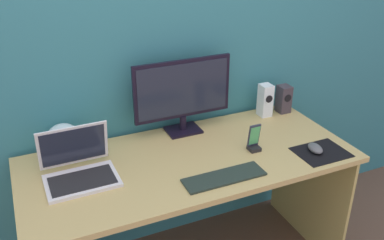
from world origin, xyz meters
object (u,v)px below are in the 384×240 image
Objects in this scene: speaker_right at (284,99)px; phone_in_dock at (254,141)px; monitor at (183,93)px; fishbowl at (64,141)px; laptop at (79,169)px; keyboard_external at (224,177)px; speaker_near_monitor at (265,100)px; mouse at (315,148)px.

speaker_right is 0.51m from phone_in_dock.
monitor is 3.28× the size of speaker_right.
fishbowl is 0.92m from phone_in_dock.
phone_in_dock is (0.83, -0.10, 0.00)m from laptop.
monitor is 3.08× the size of fishbowl.
speaker_right is at bearing 9.94° from laptop.
keyboard_external is 2.70× the size of phone_in_dock.
laptop is (-1.23, -0.22, -0.04)m from speaker_right.
fishbowl is (-0.62, -0.01, -0.14)m from monitor.
speaker_near_monitor is (0.51, -0.01, -0.13)m from monitor.
speaker_right reaches higher than mouse.
monitor reaches higher than mouse.
monitor reaches higher than keyboard_external.
phone_in_dock is at bearing -129.81° from speaker_near_monitor.
laptop is 0.64m from keyboard_external.
speaker_near_monitor is 0.60× the size of laptop.
laptop is (-1.10, -0.22, -0.05)m from speaker_near_monitor.
monitor is 0.72m from mouse.
phone_in_dock is (-0.27, -0.32, -0.05)m from speaker_near_monitor.
laptop is (-0.59, -0.22, -0.18)m from monitor.
speaker_near_monitor is at bearing 99.71° from mouse.
laptop is 0.84m from phone_in_dock.
keyboard_external is (-0.01, -0.49, -0.22)m from monitor.
speaker_right is at bearing -0.05° from fishbowl.
speaker_near_monitor is 0.50× the size of keyboard_external.
speaker_near_monitor reaches higher than mouse.
laptop is at bearing -170.06° from speaker_right.
keyboard_external is (0.61, -0.48, -0.08)m from fishbowl.
monitor is 1.68× the size of laptop.
monitor is 0.54m from keyboard_external.
monitor is 1.41× the size of keyboard_external.
mouse is at bearing -90.10° from speaker_near_monitor.
speaker_near_monitor is 1.10× the size of fishbowl.
speaker_near_monitor is 1.13m from fishbowl.
monitor reaches higher than speaker_right.
mouse is at bearing -22.28° from fishbowl.
keyboard_external is at bearing -24.48° from laptop.
keyboard_external is at bearing -167.86° from mouse.
speaker_near_monitor reaches higher than keyboard_external.
fishbowl is 0.46× the size of keyboard_external.
fishbowl is (-1.13, 0.00, -0.01)m from speaker_near_monitor.
laptop is at bearing 177.25° from mouse.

